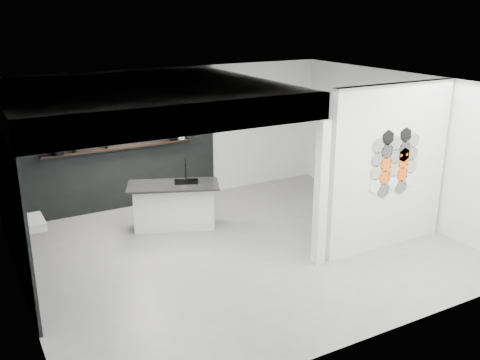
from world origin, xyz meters
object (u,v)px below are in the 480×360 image
object	(u,v)px
partition_panel	(389,168)
bottle_dark	(106,144)
utensil_cup	(74,150)
glass_vase	(183,135)
wall_basin	(30,223)
stockpot	(57,149)
kettle	(172,136)
glass_bowl	(180,137)
kitchen_island	(174,205)

from	to	relation	value
partition_panel	bottle_dark	bearing A→B (deg)	133.61
utensil_cup	glass_vase	bearing A→B (deg)	0.00
utensil_cup	bottle_dark	bearing A→B (deg)	0.00
wall_basin	stockpot	size ratio (longest dim) A/B	2.50
stockpot	kettle	distance (m)	2.31
wall_basin	utensil_cup	xyz separation A→B (m)	(1.16, 2.07, 0.52)
partition_panel	stockpot	size ratio (longest dim) A/B	11.69
kettle	glass_bowl	bearing A→B (deg)	-1.21
kettle	glass_bowl	size ratio (longest dim) A/B	1.70
kettle	utensil_cup	xyz separation A→B (m)	(-2.00, 0.00, -0.04)
partition_panel	glass_bowl	bearing A→B (deg)	118.78
wall_basin	glass_vase	distance (m)	4.01
kitchen_island	utensil_cup	size ratio (longest dim) A/B	17.72
glass_vase	partition_panel	bearing A→B (deg)	-61.77
partition_panel	kettle	size ratio (longest dim) A/B	13.72
glass_vase	bottle_dark	distance (m)	1.61
stockpot	utensil_cup	distance (m)	0.31
partition_panel	glass_vase	bearing A→B (deg)	118.23
wall_basin	kitchen_island	size ratio (longest dim) A/B	0.33
glass_bowl	bottle_dark	bearing A→B (deg)	180.00
kettle	utensil_cup	distance (m)	2.00
kitchen_island	bottle_dark	size ratio (longest dim) A/B	11.40
partition_panel	kettle	distance (m)	4.50
kettle	glass_bowl	world-z (taller)	kettle
kitchen_island	kettle	bearing A→B (deg)	89.93
partition_panel	kitchen_island	world-z (taller)	partition_panel
wall_basin	glass_bowl	distance (m)	3.96
kettle	wall_basin	bearing A→B (deg)	-148.06
partition_panel	kettle	xyz separation A→B (m)	(-2.30, 3.87, 0.01)
kitchen_island	utensil_cup	bearing A→B (deg)	158.33
glass_bowl	utensil_cup	xyz separation A→B (m)	(-2.18, 0.00, 0.01)
glass_vase	bottle_dark	xyz separation A→B (m)	(-1.61, 0.00, -0.00)
glass_vase	glass_bowl	bearing A→B (deg)	180.00
utensil_cup	glass_bowl	bearing A→B (deg)	0.00
glass_bowl	utensil_cup	world-z (taller)	utensil_cup
bottle_dark	utensil_cup	size ratio (longest dim) A/B	1.55
kettle	kitchen_island	bearing A→B (deg)	-113.55
kitchen_island	glass_vase	size ratio (longest dim) A/B	11.21
glass_vase	utensil_cup	world-z (taller)	glass_vase
kitchen_island	kettle	xyz separation A→B (m)	(0.57, 1.38, 0.96)
kettle	utensil_cup	size ratio (longest dim) A/B	2.00
wall_basin	utensil_cup	size ratio (longest dim) A/B	5.90
glass_bowl	glass_vase	bearing A→B (deg)	0.00
partition_panel	stockpot	xyz separation A→B (m)	(-4.61, 3.87, 0.02)
stockpot	kitchen_island	bearing A→B (deg)	-38.40
glass_bowl	bottle_dark	distance (m)	1.56
kettle	bottle_dark	bearing A→B (deg)	178.79
glass_bowl	wall_basin	bearing A→B (deg)	-148.29
glass_bowl	bottle_dark	xyz separation A→B (m)	(-1.56, 0.00, 0.04)
stockpot	bottle_dark	size ratio (longest dim) A/B	1.52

